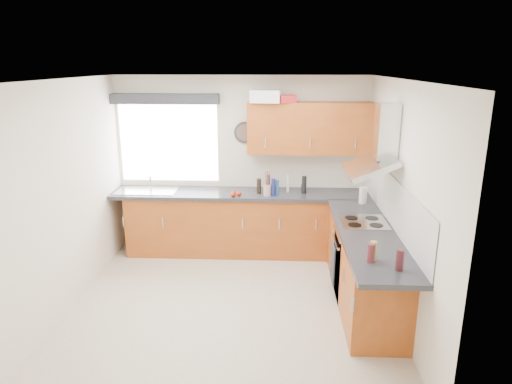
# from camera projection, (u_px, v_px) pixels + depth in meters

# --- Properties ---
(ground_plane) EXTENTS (3.60, 3.60, 0.00)m
(ground_plane) POSITION_uv_depth(u_px,v_px,m) (231.00, 305.00, 5.21)
(ground_plane) COLOR beige
(ceiling) EXTENTS (3.60, 3.60, 0.02)m
(ceiling) POSITION_uv_depth(u_px,v_px,m) (227.00, 80.00, 4.52)
(ceiling) COLOR white
(ceiling) RESTS_ON wall_back
(wall_back) EXTENTS (3.60, 0.02, 2.50)m
(wall_back) POSITION_uv_depth(u_px,v_px,m) (242.00, 164.00, 6.59)
(wall_back) COLOR silver
(wall_back) RESTS_ON ground_plane
(wall_front) EXTENTS (3.60, 0.02, 2.50)m
(wall_front) POSITION_uv_depth(u_px,v_px,m) (202.00, 276.00, 3.14)
(wall_front) COLOR silver
(wall_front) RESTS_ON ground_plane
(wall_left) EXTENTS (0.02, 3.60, 2.50)m
(wall_left) POSITION_uv_depth(u_px,v_px,m) (64.00, 198.00, 4.95)
(wall_left) COLOR silver
(wall_left) RESTS_ON ground_plane
(wall_right) EXTENTS (0.02, 3.60, 2.50)m
(wall_right) POSITION_uv_depth(u_px,v_px,m) (400.00, 202.00, 4.78)
(wall_right) COLOR silver
(wall_right) RESTS_ON ground_plane
(window) EXTENTS (1.40, 0.02, 1.10)m
(window) POSITION_uv_depth(u_px,v_px,m) (169.00, 143.00, 6.55)
(window) COLOR silver
(window) RESTS_ON wall_back
(window_blind) EXTENTS (1.50, 0.18, 0.14)m
(window_blind) POSITION_uv_depth(u_px,v_px,m) (165.00, 99.00, 6.29)
(window_blind) COLOR #27282F
(window_blind) RESTS_ON wall_back
(splashback) EXTENTS (0.01, 3.00, 0.54)m
(splashback) POSITION_uv_depth(u_px,v_px,m) (391.00, 200.00, 5.09)
(splashback) COLOR white
(splashback) RESTS_ON wall_right
(base_cab_back) EXTENTS (3.00, 0.58, 0.86)m
(base_cab_back) POSITION_uv_depth(u_px,v_px,m) (234.00, 224.00, 6.54)
(base_cab_back) COLOR #8F4116
(base_cab_back) RESTS_ON ground_plane
(base_cab_corner) EXTENTS (0.60, 0.60, 0.86)m
(base_cab_corner) POSITION_uv_depth(u_px,v_px,m) (346.00, 226.00, 6.46)
(base_cab_corner) COLOR #8F4116
(base_cab_corner) RESTS_ON ground_plane
(base_cab_right) EXTENTS (0.58, 2.10, 0.86)m
(base_cab_right) POSITION_uv_depth(u_px,v_px,m) (364.00, 267.00, 5.16)
(base_cab_right) COLOR #8F4116
(base_cab_right) RESTS_ON ground_plane
(worktop_back) EXTENTS (3.60, 0.62, 0.05)m
(worktop_back) POSITION_uv_depth(u_px,v_px,m) (240.00, 194.00, 6.41)
(worktop_back) COLOR #25252A
(worktop_back) RESTS_ON base_cab_back
(worktop_right) EXTENTS (0.62, 2.42, 0.05)m
(worktop_right) POSITION_uv_depth(u_px,v_px,m) (368.00, 234.00, 4.90)
(worktop_right) COLOR #25252A
(worktop_right) RESTS_ON base_cab_right
(sink) EXTENTS (0.84, 0.46, 0.10)m
(sink) POSITION_uv_depth(u_px,v_px,m) (147.00, 188.00, 6.45)
(sink) COLOR silver
(sink) RESTS_ON worktop_back
(oven) EXTENTS (0.56, 0.58, 0.85)m
(oven) POSITION_uv_depth(u_px,v_px,m) (361.00, 262.00, 5.31)
(oven) COLOR black
(oven) RESTS_ON ground_plane
(hob_plate) EXTENTS (0.52, 0.52, 0.01)m
(hob_plate) POSITION_uv_depth(u_px,v_px,m) (364.00, 222.00, 5.18)
(hob_plate) COLOR silver
(hob_plate) RESTS_ON worktop_right
(extractor_hood) EXTENTS (0.52, 0.78, 0.66)m
(extractor_hood) POSITION_uv_depth(u_px,v_px,m) (378.00, 148.00, 4.94)
(extractor_hood) COLOR silver
(extractor_hood) RESTS_ON wall_right
(upper_cabinets) EXTENTS (1.70, 0.35, 0.70)m
(upper_cabinets) POSITION_uv_depth(u_px,v_px,m) (310.00, 128.00, 6.23)
(upper_cabinets) COLOR #8F4116
(upper_cabinets) RESTS_ON wall_back
(washing_machine) EXTENTS (0.56, 0.54, 0.78)m
(washing_machine) POSITION_uv_depth(u_px,v_px,m) (208.00, 226.00, 6.57)
(washing_machine) COLOR silver
(washing_machine) RESTS_ON ground_plane
(wall_clock) EXTENTS (0.30, 0.04, 0.30)m
(wall_clock) POSITION_uv_depth(u_px,v_px,m) (245.00, 133.00, 6.43)
(wall_clock) COLOR #27282F
(wall_clock) RESTS_ON wall_back
(casserole) EXTENTS (0.42, 0.33, 0.16)m
(casserole) POSITION_uv_depth(u_px,v_px,m) (266.00, 96.00, 6.04)
(casserole) COLOR silver
(casserole) RESTS_ON upper_cabinets
(storage_box) EXTENTS (0.26, 0.24, 0.10)m
(storage_box) POSITION_uv_depth(u_px,v_px,m) (287.00, 99.00, 6.04)
(storage_box) COLOR #B01C20
(storage_box) RESTS_ON upper_cabinets
(utensil_pot) EXTENTS (0.11, 0.11, 0.14)m
(utensil_pot) POSITION_uv_depth(u_px,v_px,m) (267.00, 190.00, 6.22)
(utensil_pot) COLOR tan
(utensil_pot) RESTS_ON worktop_back
(kitchen_roll) EXTENTS (0.10, 0.10, 0.21)m
(kitchen_roll) POSITION_uv_depth(u_px,v_px,m) (363.00, 195.00, 5.86)
(kitchen_roll) COLOR silver
(kitchen_roll) RESTS_ON worktop_right
(tomato_cluster) EXTENTS (0.17, 0.17, 0.06)m
(tomato_cluster) POSITION_uv_depth(u_px,v_px,m) (235.00, 194.00, 6.20)
(tomato_cluster) COLOR #AD1C06
(tomato_cluster) RESTS_ON worktop_back
(jar_0) EXTENTS (0.07, 0.07, 0.12)m
(jar_0) POSITION_uv_depth(u_px,v_px,m) (303.00, 189.00, 6.35)
(jar_0) COLOR navy
(jar_0) RESTS_ON worktop_back
(jar_1) EXTENTS (0.06, 0.06, 0.23)m
(jar_1) POSITION_uv_depth(u_px,v_px,m) (273.00, 187.00, 6.20)
(jar_1) COLOR navy
(jar_1) RESTS_ON worktop_back
(jar_2) EXTENTS (0.06, 0.06, 0.21)m
(jar_2) POSITION_uv_depth(u_px,v_px,m) (259.00, 186.00, 6.31)
(jar_2) COLOR black
(jar_2) RESTS_ON worktop_back
(jar_3) EXTENTS (0.04, 0.04, 0.25)m
(jar_3) POSITION_uv_depth(u_px,v_px,m) (288.00, 184.00, 6.36)
(jar_3) COLOR #B0A896
(jar_3) RESTS_ON worktop_back
(jar_4) EXTENTS (0.05, 0.05, 0.21)m
(jar_4) POSITION_uv_depth(u_px,v_px,m) (268.00, 182.00, 6.52)
(jar_4) COLOR navy
(jar_4) RESTS_ON worktop_back
(jar_5) EXTENTS (0.07, 0.07, 0.24)m
(jar_5) POSITION_uv_depth(u_px,v_px,m) (304.00, 185.00, 6.31)
(jar_5) COLOR black
(jar_5) RESTS_ON worktop_back
(jar_6) EXTENTS (0.04, 0.04, 0.14)m
(jar_6) POSITION_uv_depth(u_px,v_px,m) (271.00, 189.00, 6.30)
(jar_6) COLOR brown
(jar_6) RESTS_ON worktop_back
(jar_7) EXTENTS (0.05, 0.05, 0.21)m
(jar_7) POSITION_uv_depth(u_px,v_px,m) (277.00, 188.00, 6.23)
(jar_7) COLOR navy
(jar_7) RESTS_ON worktop_back
(bottle_0) EXTENTS (0.07, 0.07, 0.18)m
(bottle_0) POSITION_uv_depth(u_px,v_px,m) (371.00, 253.00, 4.14)
(bottle_0) COLOR #571F24
(bottle_0) RESTS_ON worktop_right
(bottle_1) EXTENTS (0.06, 0.06, 0.18)m
(bottle_1) POSITION_uv_depth(u_px,v_px,m) (373.00, 251.00, 4.19)
(bottle_1) COLOR olive
(bottle_1) RESTS_ON worktop_right
(bottle_2) EXTENTS (0.07, 0.07, 0.19)m
(bottle_2) POSITION_uv_depth(u_px,v_px,m) (400.00, 260.00, 3.97)
(bottle_2) COLOR #41171D
(bottle_2) RESTS_ON worktop_right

